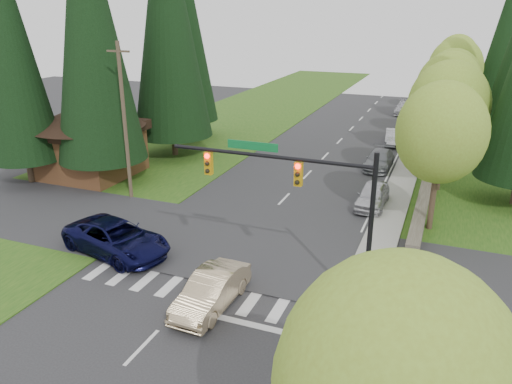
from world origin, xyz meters
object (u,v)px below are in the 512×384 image
Objects in this scene: parked_car_a at (373,196)px; parked_car_e at (404,108)px; suv_navy at (116,238)px; parked_car_b at (379,160)px; parked_car_c at (394,137)px; parked_car_d at (407,127)px; sedan_champagne at (211,291)px.

parked_car_e is (-1.40, 31.35, -0.04)m from parked_car_a.
suv_navy reaches higher than parked_car_b.
parked_car_e is (-0.56, 22.97, 0.02)m from parked_car_b.
parked_car_e is (-0.66, 15.08, 0.02)m from parked_car_c.
parked_car_c is at bearing 93.31° from parked_car_a.
suv_navy is 1.38× the size of parked_car_d.
parked_car_d reaches higher than parked_car_e.
parked_car_d is (0.00, 20.99, 0.01)m from parked_car_a.
parked_car_c is 0.94× the size of parked_car_d.
parked_car_a reaches higher than parked_car_e.
parked_car_d reaches higher than parked_car_a.
sedan_champagne is 14.59m from parked_car_a.
parked_car_b is at bearing 96.44° from parked_car_a.
parked_car_a is at bearing -83.25° from parked_car_d.
parked_car_d is at bearing 90.70° from parked_car_a.
parked_car_a is at bearing 74.44° from sedan_champagne.
sedan_champagne is 1.06× the size of parked_car_d.
parked_car_b is 1.15× the size of parked_car_c.
suv_navy is at bearing 160.60° from sedan_champagne.
parked_car_b is at bearing 82.92° from sedan_champagne.
parked_car_c is (0.10, 7.89, -0.01)m from parked_car_b.
suv_navy reaches higher than parked_car_a.
sedan_champagne reaches higher than parked_car_e.
suv_navy is 1.28× the size of parked_car_b.
suv_navy is 1.25× the size of parked_car_e.
sedan_champagne is 30.40m from parked_car_c.
parked_car_e is at bearing 92.25° from parked_car_b.
parked_car_e is at bearing 88.19° from sedan_champagne.
parked_car_c is (10.32, 27.57, -0.16)m from suv_navy.
parked_car_d is (4.39, 34.90, -0.02)m from sedan_champagne.
parked_car_b is 7.89m from parked_car_c.
parked_car_a reaches higher than parked_car_b.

